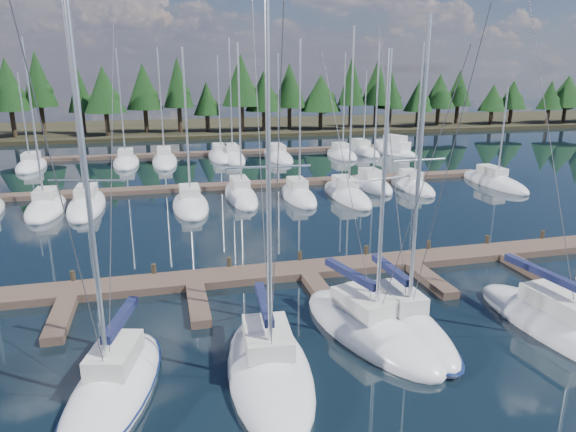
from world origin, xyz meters
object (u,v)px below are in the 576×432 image
object	(u,v)px
front_sailboat_3	(369,328)
front_sailboat_4	(403,323)
front_sailboat_2	(269,368)
front_sailboat_5	(565,329)
motor_yacht_right	(392,150)
main_dock	(308,274)
front_sailboat_1	(114,387)

from	to	relation	value
front_sailboat_3	front_sailboat_4	distance (m)	1.60
front_sailboat_2	front_sailboat_5	distance (m)	12.66
motor_yacht_right	main_dock	bearing A→B (deg)	-120.84
front_sailboat_4	front_sailboat_1	bearing A→B (deg)	-170.89
main_dock	front_sailboat_4	size ratio (longest dim) A/B	3.26
front_sailboat_5	motor_yacht_right	distance (m)	47.99
main_dock	front_sailboat_4	distance (m)	6.86
front_sailboat_1	front_sailboat_5	size ratio (longest dim) A/B	0.89
front_sailboat_1	front_sailboat_3	world-z (taller)	front_sailboat_1
main_dock	front_sailboat_3	world-z (taller)	front_sailboat_3
front_sailboat_3	front_sailboat_4	bearing A→B (deg)	2.38
front_sailboat_3	front_sailboat_4	size ratio (longest dim) A/B	0.91
front_sailboat_2	motor_yacht_right	xyz separation A→B (m)	(26.26, 45.88, 0.17)
front_sailboat_5	main_dock	bearing A→B (deg)	135.55
front_sailboat_3	front_sailboat_5	xyz separation A→B (m)	(7.96, -2.09, 0.02)
main_dock	front_sailboat_3	size ratio (longest dim) A/B	3.58
front_sailboat_5	motor_yacht_right	size ratio (longest dim) A/B	1.81
front_sailboat_4	motor_yacht_right	world-z (taller)	front_sailboat_4
front_sailboat_1	front_sailboat_2	xyz separation A→B (m)	(5.40, -0.15, -0.01)
front_sailboat_1	front_sailboat_4	xyz separation A→B (m)	(11.70, 1.88, -0.00)
front_sailboat_4	motor_yacht_right	distance (m)	48.19
front_sailboat_1	front_sailboat_3	size ratio (longest dim) A/B	1.12
front_sailboat_5	motor_yacht_right	xyz separation A→B (m)	(13.60, 46.02, 0.16)
main_dock	front_sailboat_5	size ratio (longest dim) A/B	2.84
front_sailboat_1	front_sailboat_5	distance (m)	18.06
main_dock	motor_yacht_right	xyz separation A→B (m)	(22.35, 37.43, 0.25)
main_dock	front_sailboat_1	xyz separation A→B (m)	(-9.31, -8.30, 0.09)
front_sailboat_4	front_sailboat_2	bearing A→B (deg)	-162.21
front_sailboat_1	motor_yacht_right	distance (m)	55.62
front_sailboat_1	front_sailboat_4	world-z (taller)	front_sailboat_1
main_dock	front_sailboat_5	xyz separation A→B (m)	(8.75, -8.59, 0.09)
motor_yacht_right	front_sailboat_3	bearing A→B (deg)	-116.14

